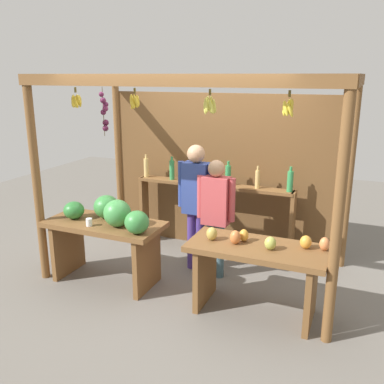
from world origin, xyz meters
The scene contains 7 objects.
ground_plane centered at (0.00, 0.00, 0.00)m, with size 12.00×12.00×0.00m, color slate.
market_stall centered at (0.00, 0.43, 1.40)m, with size 3.49×1.88×2.45m.
fruit_counter_left centered at (-0.87, -0.67, 0.71)m, with size 1.42×0.66×1.07m.
fruit_counter_right centered at (0.93, -0.66, 0.57)m, with size 1.42×0.64×0.90m.
bottle_shelf_unit centered at (-0.04, 0.66, 0.81)m, with size 2.24×0.22×1.33m.
vendor_man centered at (-0.05, 0.07, 0.98)m, with size 0.48×0.22×1.63m.
vendor_woman centered at (0.25, -0.04, 0.88)m, with size 0.48×0.20×1.48m.
Camera 1 is at (1.86, -4.59, 2.44)m, focal length 39.38 mm.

